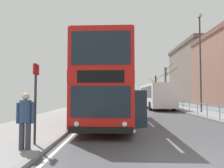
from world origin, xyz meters
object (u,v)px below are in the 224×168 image
(bare_tree_far_01, at_px, (156,88))
(double_decker_bus_main, at_px, (109,85))
(bare_tree_far_00, at_px, (166,84))
(background_building_00, at_px, (208,73))
(bus_stop_sign_near, at_px, (35,94))
(street_lamp_far_side, at_px, (200,56))
(pedestrian_with_backpack, at_px, (26,116))
(background_bus_far_lane, at_px, (155,95))

(bare_tree_far_01, bearing_deg, double_decker_bus_main, -106.21)
(bare_tree_far_00, distance_m, background_building_00, 16.12)
(bus_stop_sign_near, height_order, bare_tree_far_01, bare_tree_far_01)
(double_decker_bus_main, height_order, background_building_00, background_building_00)
(street_lamp_far_side, bearing_deg, bare_tree_far_01, 88.55)
(street_lamp_far_side, relative_size, bare_tree_far_00, 1.34)
(pedestrian_with_backpack, bearing_deg, bare_tree_far_01, 73.26)
(street_lamp_far_side, height_order, background_building_00, background_building_00)
(double_decker_bus_main, relative_size, background_bus_far_lane, 0.93)
(bus_stop_sign_near, bearing_deg, background_bus_far_lane, 67.96)
(pedestrian_with_backpack, bearing_deg, street_lamp_far_side, 49.87)
(background_bus_far_lane, bearing_deg, street_lamp_far_side, -68.11)
(double_decker_bus_main, xyz_separation_m, bare_tree_far_01, (8.77, 30.16, 0.62))
(bare_tree_far_00, bearing_deg, bare_tree_far_01, 88.36)
(street_lamp_far_side, bearing_deg, bus_stop_sign_near, -131.42)
(double_decker_bus_main, distance_m, bare_tree_far_00, 21.88)
(pedestrian_with_backpack, bearing_deg, bare_tree_far_00, 68.05)
(bare_tree_far_00, xyz_separation_m, background_building_00, (11.66, 10.77, 2.77))
(pedestrian_with_backpack, height_order, bare_tree_far_00, bare_tree_far_00)
(background_bus_far_lane, bearing_deg, pedestrian_with_backpack, -111.53)
(double_decker_bus_main, distance_m, background_building_00, 37.09)
(bare_tree_far_00, bearing_deg, pedestrian_with_backpack, -111.95)
(background_bus_far_lane, xyz_separation_m, bare_tree_far_01, (3.41, 17.36, 1.35))
(bare_tree_far_01, bearing_deg, background_bus_far_lane, -101.11)
(street_lamp_far_side, height_order, bare_tree_far_01, street_lamp_far_side)
(double_decker_bus_main, relative_size, street_lamp_far_side, 1.15)
(bare_tree_far_00, height_order, bare_tree_far_01, bare_tree_far_00)
(pedestrian_with_backpack, distance_m, background_building_00, 43.90)
(double_decker_bus_main, distance_m, bus_stop_sign_near, 6.34)
(pedestrian_with_backpack, xyz_separation_m, street_lamp_far_side, (10.41, 12.35, 4.11))
(double_decker_bus_main, relative_size, bare_tree_far_01, 1.79)
(background_bus_far_lane, height_order, pedestrian_with_backpack, background_bus_far_lane)
(pedestrian_with_backpack, relative_size, street_lamp_far_side, 0.19)
(bare_tree_far_01, bearing_deg, street_lamp_far_side, -91.45)
(street_lamp_far_side, xyz_separation_m, bare_tree_far_00, (0.33, 14.30, -1.83))
(background_building_00, bearing_deg, bare_tree_far_01, -176.22)
(bare_tree_far_01, distance_m, background_building_00, 11.84)
(bare_tree_far_00, bearing_deg, background_bus_far_lane, -113.05)
(bus_stop_sign_near, height_order, bare_tree_far_00, bare_tree_far_00)
(background_bus_far_lane, distance_m, bare_tree_far_00, 8.18)
(bus_stop_sign_near, relative_size, background_building_00, 0.15)
(street_lamp_far_side, xyz_separation_m, bare_tree_far_01, (0.62, 24.31, -2.26))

